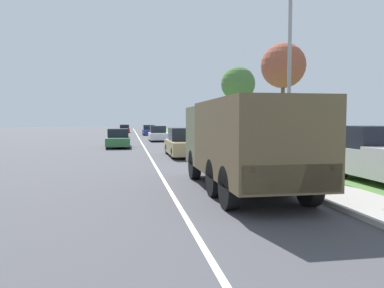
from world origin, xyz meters
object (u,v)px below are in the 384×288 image
(military_truck, at_px, (243,140))
(lamp_post, at_px, (285,52))
(car_farthest_ahead, at_px, (125,129))
(car_fourth_ahead, at_px, (149,131))
(car_third_ahead, at_px, (158,134))
(car_nearest_ahead, at_px, (184,144))
(car_second_ahead, at_px, (118,139))

(military_truck, xyz_separation_m, lamp_post, (2.42, 2.65, 3.13))
(military_truck, distance_m, car_farthest_ahead, 55.09)
(military_truck, relative_size, lamp_post, 0.91)
(military_truck, bearing_deg, car_fourth_ahead, 90.61)
(car_farthest_ahead, bearing_deg, car_third_ahead, -82.48)
(military_truck, xyz_separation_m, car_farthest_ahead, (-4.02, 54.94, -0.90))
(car_nearest_ahead, relative_size, car_second_ahead, 1.03)
(car_nearest_ahead, distance_m, car_fourth_ahead, 32.22)
(car_second_ahead, height_order, lamp_post, lamp_post)
(car_nearest_ahead, height_order, car_second_ahead, car_nearest_ahead)
(car_farthest_ahead, relative_size, lamp_post, 0.53)
(military_truck, xyz_separation_m, car_nearest_ahead, (-0.13, 11.06, -0.79))
(military_truck, relative_size, car_fourth_ahead, 1.57)
(military_truck, distance_m, lamp_post, 4.76)
(car_third_ahead, height_order, lamp_post, lamp_post)
(car_third_ahead, height_order, car_fourth_ahead, car_third_ahead)
(car_third_ahead, relative_size, lamp_post, 0.54)
(military_truck, relative_size, car_nearest_ahead, 1.45)
(car_second_ahead, relative_size, car_fourth_ahead, 1.05)
(car_second_ahead, xyz_separation_m, car_third_ahead, (3.73, 8.39, 0.03))
(car_nearest_ahead, bearing_deg, car_farthest_ahead, 95.07)
(car_nearest_ahead, distance_m, lamp_post, 9.62)
(car_third_ahead, bearing_deg, car_fourth_ahead, 90.22)
(car_farthest_ahead, height_order, lamp_post, lamp_post)
(car_fourth_ahead, xyz_separation_m, lamp_post, (2.88, -40.63, 4.00))
(car_nearest_ahead, height_order, car_third_ahead, car_nearest_ahead)
(car_third_ahead, relative_size, car_farthest_ahead, 1.02)
(military_truck, height_order, car_farthest_ahead, military_truck)
(car_third_ahead, bearing_deg, car_second_ahead, -113.95)
(military_truck, xyz_separation_m, car_second_ahead, (-4.13, 19.08, -0.87))
(car_nearest_ahead, xyz_separation_m, car_second_ahead, (-3.99, 8.02, -0.08))
(car_second_ahead, bearing_deg, military_truck, -77.80)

